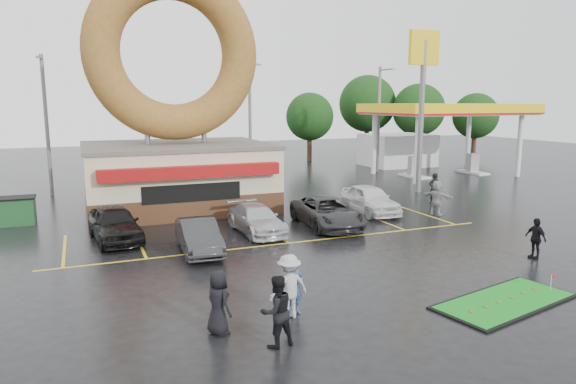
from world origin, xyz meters
name	(u,v)px	position (x,y,z in m)	size (l,w,h in m)	color
ground	(323,266)	(0.00, 0.00, 0.00)	(120.00, 120.00, 0.00)	black
donut_shop	(176,130)	(-3.00, 12.97, 4.46)	(10.20, 8.70, 13.50)	#472B19
gas_station	(424,129)	(20.00, 20.94, 3.70)	(12.30, 13.65, 5.90)	silver
shell_sign	(423,81)	(13.00, 12.00, 7.38)	(2.20, 0.36, 10.60)	slate
streetlight_left	(46,122)	(-10.00, 19.92, 4.78)	(0.40, 2.21, 9.00)	slate
streetlight_mid	(250,119)	(4.00, 20.92, 4.78)	(0.40, 2.21, 9.00)	slate
streetlight_right	(379,117)	(16.00, 21.92, 4.78)	(0.40, 2.21, 9.00)	slate
tree_far_a	(419,110)	(26.00, 30.00, 5.18)	(5.60, 5.60, 8.00)	#332114
tree_far_b	(475,116)	(32.00, 28.00, 4.53)	(4.90, 4.90, 7.00)	#332114
tree_far_c	(367,104)	(22.00, 34.00, 5.84)	(6.30, 6.30, 9.00)	#332114
tree_far_d	(310,117)	(14.00, 32.00, 4.53)	(4.90, 4.90, 7.00)	#332114
car_black	(115,224)	(-6.92, 6.63, 0.78)	(1.83, 4.55, 1.55)	black
car_dgrey	(199,236)	(-3.90, 3.50, 0.67)	(1.43, 4.09, 1.35)	#29292B
car_silver	(256,219)	(-0.70, 5.68, 0.64)	(1.78, 4.39, 1.27)	#B7B7BD
car_grey	(327,212)	(2.88, 5.50, 0.71)	(2.37, 5.13, 1.43)	#2A2A2D
car_white	(370,199)	(6.41, 7.37, 0.78)	(1.84, 4.57, 1.56)	silver
person_blue	(294,287)	(-2.71, -3.65, 0.82)	(0.60, 0.39, 1.63)	#324B7E
person_blackjkt	(276,311)	(-3.87, -5.27, 0.92)	(0.89, 0.70, 1.84)	black
person_hoodie	(289,286)	(-2.94, -3.81, 0.93)	(1.20, 0.69, 1.85)	#9B9B9E
person_bystander	(218,302)	(-5.04, -4.05, 0.87)	(0.85, 0.55, 1.74)	black
person_cameraman	(535,238)	(8.08, -2.22, 0.80)	(0.94, 0.39, 1.61)	black
person_walker_near	(437,198)	(9.54, 5.66, 0.94)	(1.74, 0.56, 1.88)	#959598
person_walker_far	(434,188)	(11.39, 8.28, 0.92)	(0.67, 0.44, 1.85)	black
dumpster	(15,212)	(-11.32, 11.75, 0.65)	(1.80, 1.20, 1.30)	#1C4A24
putting_green	(505,301)	(3.59, -5.26, 0.04)	(5.09, 3.01, 0.60)	black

